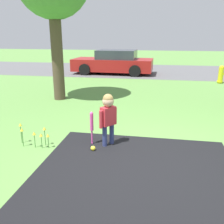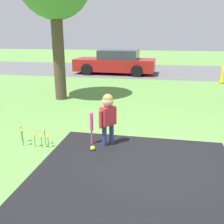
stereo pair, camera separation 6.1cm
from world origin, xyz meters
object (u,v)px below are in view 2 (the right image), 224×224
(child, at_px, (108,112))
(parked_car, at_px, (116,62))
(sports_ball, at_px, (93,148))
(baseball_bat, at_px, (91,123))
(fire_hydrant, at_px, (223,75))

(child, distance_m, parked_car, 9.07)
(sports_ball, distance_m, parked_car, 9.34)
(baseball_bat, distance_m, fire_hydrant, 8.00)
(child, xyz_separation_m, baseball_bat, (-0.31, -0.02, -0.23))
(baseball_bat, height_order, sports_ball, baseball_bat)
(child, distance_m, baseball_bat, 0.39)
(baseball_bat, xyz_separation_m, sports_ball, (0.09, -0.28, -0.37))
(child, xyz_separation_m, fire_hydrant, (3.52, 7.00, -0.27))
(child, distance_m, fire_hydrant, 7.84)
(baseball_bat, relative_size, fire_hydrant, 0.85)
(parked_car, bearing_deg, fire_hydrant, 160.42)
(fire_hydrant, height_order, parked_car, parked_car)
(child, relative_size, sports_ball, 11.16)
(fire_hydrant, distance_m, parked_car, 5.35)
(child, bearing_deg, parked_car, 48.04)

